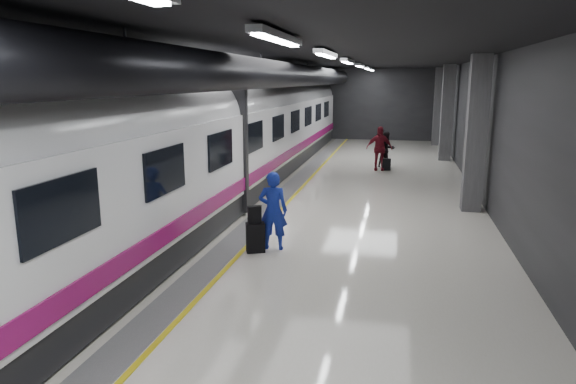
# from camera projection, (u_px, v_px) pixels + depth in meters

# --- Properties ---
(ground) EXTENTS (40.00, 40.00, 0.00)m
(ground) POSITION_uv_depth(u_px,v_px,m) (308.00, 219.00, 14.29)
(ground) COLOR silver
(ground) RESTS_ON ground
(platform_hall) EXTENTS (10.02, 40.02, 4.51)m
(platform_hall) POSITION_uv_depth(u_px,v_px,m) (305.00, 89.00, 14.50)
(platform_hall) COLOR black
(platform_hall) RESTS_ON ground
(train) EXTENTS (3.05, 38.00, 4.05)m
(train) POSITION_uv_depth(u_px,v_px,m) (195.00, 142.00, 14.52)
(train) COLOR black
(train) RESTS_ON ground
(traveler_main) EXTENTS (0.69, 0.49, 1.79)m
(traveler_main) POSITION_uv_depth(u_px,v_px,m) (273.00, 211.00, 11.57)
(traveler_main) COLOR #1621AC
(traveler_main) RESTS_ON ground
(suitcase_main) EXTENTS (0.48, 0.40, 0.67)m
(suitcase_main) POSITION_uv_depth(u_px,v_px,m) (255.00, 237.00, 11.47)
(suitcase_main) COLOR black
(suitcase_main) RESTS_ON ground
(shoulder_bag) EXTENTS (0.32, 0.27, 0.38)m
(shoulder_bag) POSITION_uv_depth(u_px,v_px,m) (254.00, 215.00, 11.37)
(shoulder_bag) COLOR black
(shoulder_bag) RESTS_ON suitcase_main
(traveler_far_a) EXTENTS (0.97, 0.92, 1.58)m
(traveler_far_a) POSITION_uv_depth(u_px,v_px,m) (387.00, 149.00, 22.57)
(traveler_far_a) COLOR black
(traveler_far_a) RESTS_ON ground
(traveler_far_b) EXTENTS (1.13, 0.56, 1.87)m
(traveler_far_b) POSITION_uv_depth(u_px,v_px,m) (379.00, 148.00, 21.80)
(traveler_far_b) COLOR maroon
(traveler_far_b) RESTS_ON ground
(suitcase_far) EXTENTS (0.37, 0.26, 0.51)m
(suitcase_far) POSITION_uv_depth(u_px,v_px,m) (386.00, 164.00, 21.91)
(suitcase_far) COLOR black
(suitcase_far) RESTS_ON ground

